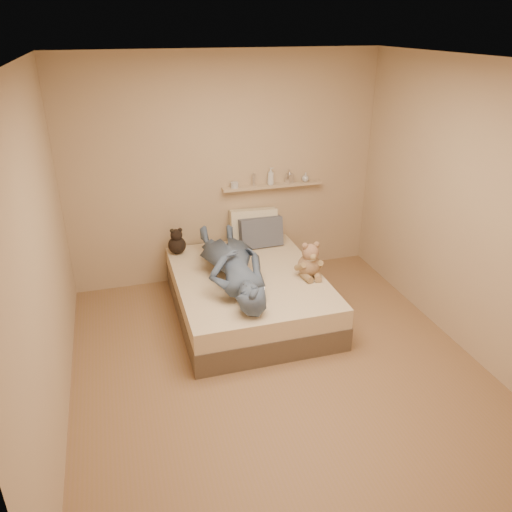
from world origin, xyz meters
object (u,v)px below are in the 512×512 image
object	(u,v)px
dark_plush	(177,243)
game_console	(256,289)
pillow_cream	(254,226)
teddy_bear	(310,262)
person	(232,264)
pillow_grey	(261,232)
bed	(249,294)
wall_shelf	(272,186)

from	to	relation	value
dark_plush	game_console	bearing A→B (deg)	-66.56
pillow_cream	game_console	bearing A→B (deg)	-105.10
teddy_bear	dark_plush	bearing A→B (deg)	142.40
game_console	person	distance (m)	0.49
teddy_bear	game_console	bearing A→B (deg)	-153.01
dark_plush	pillow_grey	bearing A→B (deg)	-3.51
bed	dark_plush	world-z (taller)	dark_plush
pillow_grey	wall_shelf	size ratio (longest dim) A/B	0.42
game_console	person	bearing A→B (deg)	103.70
dark_plush	person	bearing A→B (deg)	-61.51
bed	game_console	world-z (taller)	game_console
teddy_bear	person	distance (m)	0.80
pillow_grey	person	bearing A→B (deg)	-125.03
dark_plush	wall_shelf	world-z (taller)	wall_shelf
pillow_grey	teddy_bear	bearing A→B (deg)	-74.00
game_console	person	size ratio (longest dim) A/B	0.10
bed	teddy_bear	distance (m)	0.74
dark_plush	pillow_cream	bearing A→B (deg)	4.94
game_console	pillow_cream	distance (m)	1.42
pillow_cream	pillow_grey	world-z (taller)	pillow_cream
bed	teddy_bear	xyz separation A→B (m)	(0.60, -0.20, 0.39)
person	teddy_bear	bearing A→B (deg)	170.84
wall_shelf	game_console	bearing A→B (deg)	-113.24
dark_plush	pillow_cream	xyz separation A→B (m)	(0.93, 0.08, 0.07)
teddy_bear	pillow_grey	xyz separation A→B (m)	(-0.25, 0.89, 0.01)
person	wall_shelf	bearing A→B (deg)	-126.85
pillow_grey	wall_shelf	bearing A→B (deg)	46.90
dark_plush	person	xyz separation A→B (m)	(0.44, -0.82, 0.06)
bed	person	distance (m)	0.46
pillow_cream	teddy_bear	bearing A→B (deg)	-73.62
bed	dark_plush	distance (m)	1.04
bed	pillow_grey	size ratio (longest dim) A/B	3.80
dark_plush	pillow_grey	distance (m)	0.98
pillow_cream	pillow_grey	bearing A→B (deg)	-71.28
bed	pillow_cream	distance (m)	0.98
game_console	wall_shelf	distance (m)	1.66
person	dark_plush	bearing A→B (deg)	-61.36
game_console	teddy_bear	size ratio (longest dim) A/B	0.42
dark_plush	pillow_cream	distance (m)	0.93
game_console	teddy_bear	world-z (taller)	teddy_bear
pillow_cream	wall_shelf	world-z (taller)	wall_shelf
pillow_grey	wall_shelf	world-z (taller)	wall_shelf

